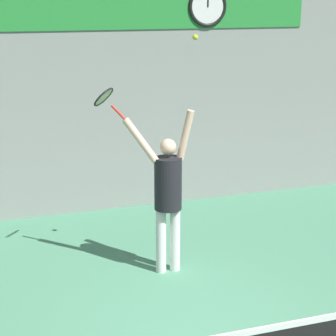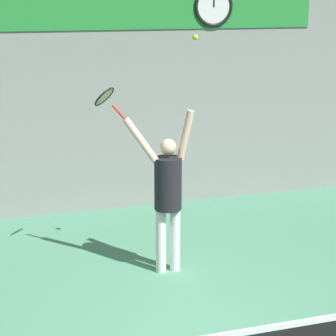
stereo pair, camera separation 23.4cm
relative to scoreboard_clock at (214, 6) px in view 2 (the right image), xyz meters
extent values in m
cube|color=gray|center=(-1.66, 0.08, -0.74)|extent=(18.00, 0.10, 5.00)
cube|color=#288C38|center=(-1.66, 0.02, 0.00)|extent=(6.73, 0.02, 0.68)
cylinder|color=white|center=(0.00, 0.00, 0.00)|extent=(0.59, 0.02, 0.59)
torus|color=black|center=(0.00, 0.00, 0.00)|extent=(0.65, 0.06, 0.65)
cube|color=black|center=(0.00, -0.01, 0.10)|extent=(0.02, 0.01, 0.24)
cube|color=white|center=(-1.66, -5.60, -2.31)|extent=(7.14, 0.02, 0.05)
cylinder|color=white|center=(-1.61, -2.52, -2.82)|extent=(0.13, 0.13, 0.84)
cylinder|color=white|center=(-1.42, -2.52, -2.82)|extent=(0.13, 0.13, 0.84)
cylinder|color=black|center=(-1.51, -2.52, -2.07)|extent=(0.34, 0.34, 0.66)
sphere|color=beige|center=(-1.51, -2.52, -1.60)|extent=(0.20, 0.20, 0.20)
cylinder|color=beige|center=(-1.31, -2.56, -1.46)|extent=(0.23, 0.21, 0.63)
cylinder|color=beige|center=(-1.82, -2.39, -1.53)|extent=(0.42, 0.37, 0.54)
cylinder|color=red|center=(-2.04, -2.21, -1.21)|extent=(0.17, 0.15, 0.18)
torus|color=black|center=(-2.20, -2.08, -1.03)|extent=(0.38, 0.39, 0.25)
cylinder|color=beige|center=(-2.20, -2.08, -1.03)|extent=(0.31, 0.32, 0.20)
sphere|color=#CCDB2D|center=(-1.22, -2.62, -0.30)|extent=(0.07, 0.07, 0.07)
camera|label=1|loc=(-3.79, -9.29, 0.15)|focal=65.00mm
camera|label=2|loc=(-3.57, -9.37, 0.15)|focal=65.00mm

